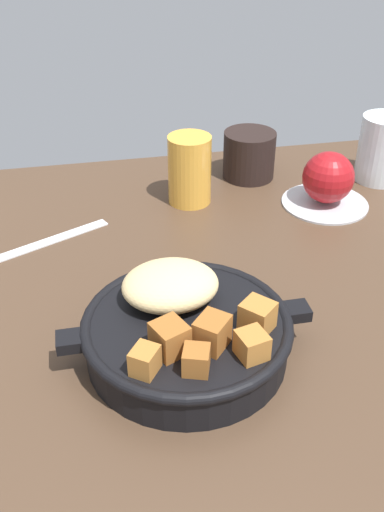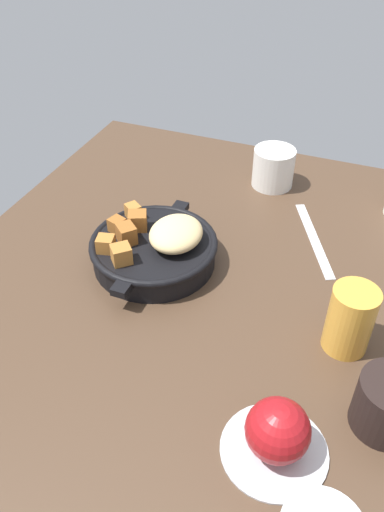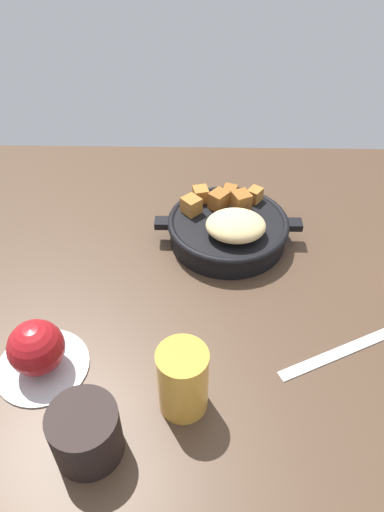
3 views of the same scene
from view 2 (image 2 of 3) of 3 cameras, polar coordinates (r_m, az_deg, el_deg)
ground_plane at (r=80.27cm, az=-0.09°, el=-4.45°), size 97.96×79.60×2.40cm
cast_iron_skillet at (r=82.81cm, az=-4.09°, el=0.99°), size 24.79×20.54×7.91cm
saucer_plate at (r=63.28cm, az=9.04°, el=-20.33°), size 12.36×12.36×0.60cm
red_apple at (r=59.94cm, az=9.44°, el=-18.43°), size 7.28×7.28×7.28cm
butter_knife at (r=91.53cm, az=13.31°, el=1.88°), size 19.64×10.49×0.36cm
ceramic_mug_white at (r=103.22cm, az=8.97°, el=9.60°), size 8.02×8.02×7.61cm
juice_glass_amber at (r=71.43cm, az=17.04°, el=-6.72°), size 6.16×6.16×9.86cm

